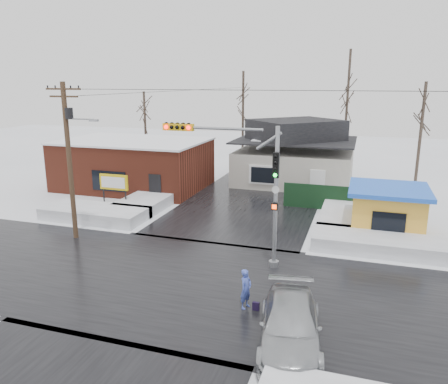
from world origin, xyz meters
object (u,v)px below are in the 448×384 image
(marquee_sign, at_px, (114,183))
(car, at_px, (290,326))
(traffic_signal, at_px, (244,176))
(utility_pole, at_px, (70,152))
(kiosk, at_px, (387,210))
(pedestrian, at_px, (246,289))

(marquee_sign, xyz_separation_m, car, (14.87, -12.92, -1.17))
(traffic_signal, relative_size, utility_pole, 0.78)
(traffic_signal, relative_size, marquee_sign, 2.75)
(kiosk, distance_m, car, 13.92)
(traffic_signal, relative_size, car, 1.35)
(traffic_signal, height_order, utility_pole, utility_pole)
(utility_pole, xyz_separation_m, marquee_sign, (-1.07, 5.99, -3.19))
(utility_pole, bearing_deg, pedestrian, -22.81)
(pedestrian, distance_m, car, 2.95)
(utility_pole, height_order, pedestrian, utility_pole)
(marquee_sign, height_order, car, marquee_sign)
(utility_pole, xyz_separation_m, car, (13.80, -6.93, -4.36))
(marquee_sign, distance_m, pedestrian, 16.79)
(traffic_signal, xyz_separation_m, kiosk, (7.07, 7.03, -3.08))
(marquee_sign, distance_m, car, 19.74)
(utility_pole, distance_m, kiosk, 18.95)
(utility_pole, height_order, kiosk, utility_pole)
(kiosk, bearing_deg, utility_pole, -159.56)
(marquee_sign, height_order, pedestrian, marquee_sign)
(pedestrian, height_order, car, pedestrian)
(marquee_sign, distance_m, kiosk, 18.51)
(traffic_signal, distance_m, kiosk, 10.43)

